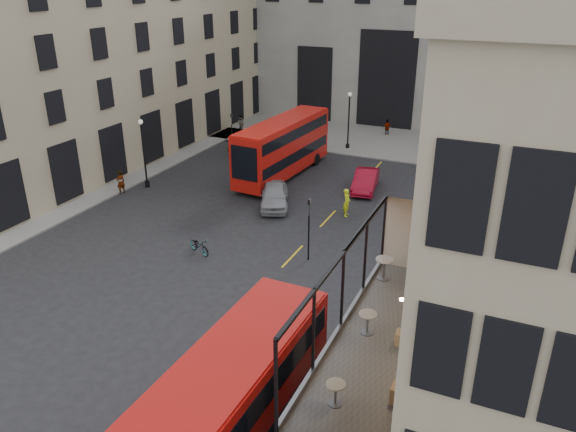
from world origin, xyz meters
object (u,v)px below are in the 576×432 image
at_px(cafe_table_near, 336,390).
at_px(cafe_chair_b, 410,359).
at_px(car_c, 251,143).
at_px(pedestrian_a, 241,124).
at_px(pedestrian_b, 293,146).
at_px(cafe_table_far, 384,266).
at_px(bus_near, 213,432).
at_px(cafe_chair_d, 435,278).
at_px(street_lamp_b, 348,124).
at_px(bus_far, 283,145).
at_px(cafe_chair_c, 402,337).
at_px(cafe_chair_a, 401,393).
at_px(cyclist, 347,202).
at_px(car_b, 365,180).
at_px(car_a, 274,196).
at_px(traffic_light_far, 232,129).
at_px(pedestrian_c, 387,128).
at_px(bicycle, 199,246).
at_px(pedestrian_e, 121,182).
at_px(cafe_table_mid, 368,320).
at_px(traffic_light_near, 309,222).
at_px(pedestrian_d, 505,148).
at_px(street_lamp_a, 144,157).

height_order(cafe_table_near, cafe_chair_b, cafe_chair_b).
xyz_separation_m(car_c, pedestrian_a, (-3.80, 5.15, 0.22)).
bearing_deg(pedestrian_b, cafe_table_far, -90.59).
relative_size(bus_near, cafe_table_near, 17.39).
relative_size(cafe_chair_b, cafe_chair_d, 1.07).
distance_m(street_lamp_b, bus_far, 9.62).
height_order(cafe_table_near, cafe_chair_c, cafe_chair_c).
xyz_separation_m(bus_far, cafe_chair_a, (16.06, -27.31, 2.30)).
distance_m(car_c, cafe_chair_a, 39.25).
xyz_separation_m(bus_near, cafe_chair_d, (4.90, 8.17, 2.21)).
relative_size(car_c, cyclist, 2.45).
bearing_deg(car_b, car_a, -139.89).
height_order(car_c, cafe_table_far, cafe_table_far).
xyz_separation_m(cafe_chair_b, cafe_chair_d, (-0.21, 5.18, -0.02)).
distance_m(cyclist, cafe_table_near, 23.84).
relative_size(pedestrian_a, cafe_chair_d, 2.14).
relative_size(bus_near, car_a, 2.49).
height_order(traffic_light_far, car_c, traffic_light_far).
distance_m(street_lamp_b, pedestrian_c, 6.57).
xyz_separation_m(bicycle, cafe_table_near, (13.26, -13.55, 4.57)).
bearing_deg(cafe_chair_d, bus_far, 127.44).
bearing_deg(bus_far, cyclist, -37.67).
bearing_deg(street_lamp_b, car_a, -91.01).
bearing_deg(bus_near, cafe_table_near, 9.64).
height_order(pedestrian_e, cafe_chair_c, cafe_chair_c).
relative_size(cafe_table_mid, cafe_table_far, 0.88).
height_order(cafe_table_mid, cafe_chair_c, cafe_chair_c).
height_order(pedestrian_a, pedestrian_b, pedestrian_a).
height_order(cyclist, pedestrian_b, cyclist).
height_order(bus_far, cyclist, bus_far).
xyz_separation_m(traffic_light_far, cyclist, (13.95, -9.01, -1.44)).
xyz_separation_m(pedestrian_c, pedestrian_e, (-14.08, -23.94, 0.05)).
height_order(street_lamp_b, cafe_chair_d, cafe_chair_d).
xyz_separation_m(pedestrian_c, cafe_table_mid, (9.67, -39.89, 4.25)).
distance_m(bus_far, car_a, 6.79).
distance_m(pedestrian_b, cafe_chair_a, 37.45).
bearing_deg(pedestrian_a, pedestrian_e, -82.25).
bearing_deg(traffic_light_near, cafe_chair_b, -56.85).
height_order(pedestrian_d, cafe_table_near, cafe_table_near).
height_order(traffic_light_near, cafe_table_mid, cafe_table_mid).
relative_size(car_a, cafe_table_near, 6.98).
xyz_separation_m(street_lamp_b, pedestrian_e, (-11.89, -17.94, -1.50)).
bearing_deg(bus_near, traffic_light_near, 101.97).
xyz_separation_m(pedestrian_b, cafe_table_far, (15.34, -26.44, 4.32)).
xyz_separation_m(pedestrian_a, cafe_table_mid, (23.75, -34.83, 4.17)).
bearing_deg(street_lamp_a, pedestrian_c, 59.06).
relative_size(street_lamp_b, cafe_chair_c, 6.45).
xyz_separation_m(cafe_table_mid, cafe_chair_b, (1.65, -1.14, -0.21)).
height_order(bus_near, cafe_table_far, cafe_table_far).
xyz_separation_m(car_b, pedestrian_d, (9.03, 12.82, 0.13)).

